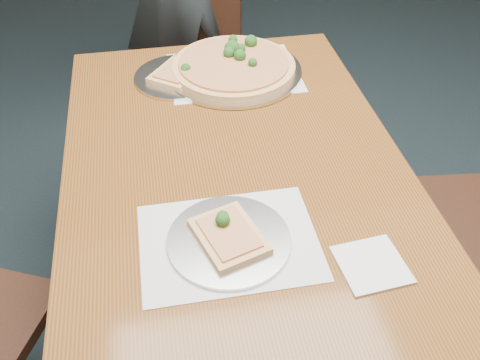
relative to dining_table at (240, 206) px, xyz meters
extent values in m
plane|color=black|center=(0.19, -0.07, -0.66)|extent=(8.00, 8.00, 0.00)
cube|color=#5B3112|center=(0.00, 0.00, 0.07)|extent=(0.90, 1.50, 0.04)
cylinder|color=black|center=(-0.39, 0.69, -0.31)|extent=(0.07, 0.07, 0.70)
cylinder|color=black|center=(0.39, 0.69, -0.31)|extent=(0.07, 0.07, 0.70)
cube|color=black|center=(-0.05, 1.06, -0.21)|extent=(0.55, 0.55, 0.04)
cylinder|color=black|center=(-0.29, 0.96, -0.44)|extent=(0.04, 0.04, 0.43)
cylinder|color=black|center=(-0.15, 1.30, -0.44)|extent=(0.04, 0.04, 0.43)
cylinder|color=black|center=(0.04, 0.83, -0.44)|extent=(0.04, 0.04, 0.43)
cylinder|color=black|center=(0.18, 1.16, -0.44)|extent=(0.04, 0.04, 0.43)
cube|color=black|center=(0.02, 1.24, 0.03)|extent=(0.40, 0.19, 0.44)
cylinder|color=black|center=(-0.53, -0.03, -0.44)|extent=(0.04, 0.04, 0.43)
cylinder|color=black|center=(0.61, 0.20, -0.44)|extent=(0.04, 0.04, 0.43)
cylinder|color=black|center=(0.57, -0.16, -0.44)|extent=(0.04, 0.04, 0.43)
cube|color=white|center=(0.08, 0.53, 0.09)|extent=(0.42, 0.32, 0.00)
cube|color=white|center=(-0.06, -0.20, 0.09)|extent=(0.40, 0.30, 0.00)
cylinder|color=silver|center=(0.08, 0.53, 0.10)|extent=(0.45, 0.45, 0.01)
cylinder|color=tan|center=(0.08, 0.53, 0.12)|extent=(0.40, 0.40, 0.02)
cylinder|color=#E2BE76|center=(0.08, 0.53, 0.13)|extent=(0.36, 0.36, 0.01)
sphere|color=#1A4615|center=(0.10, 0.55, 0.15)|extent=(0.04, 0.04, 0.04)
sphere|color=#1A4615|center=(0.09, 0.61, 0.15)|extent=(0.04, 0.04, 0.04)
sphere|color=#1A4615|center=(0.13, 0.50, 0.14)|extent=(0.03, 0.03, 0.03)
sphere|color=#1A4615|center=(0.10, 0.66, 0.14)|extent=(0.03, 0.03, 0.03)
sphere|color=#1A4615|center=(0.07, 0.57, 0.15)|extent=(0.04, 0.04, 0.04)
sphere|color=#1A4615|center=(0.09, 0.60, 0.15)|extent=(0.04, 0.04, 0.04)
sphere|color=#1A4615|center=(0.15, 0.63, 0.15)|extent=(0.04, 0.04, 0.04)
sphere|color=#1A4615|center=(0.11, 0.60, 0.14)|extent=(0.03, 0.03, 0.03)
sphere|color=#1A4615|center=(0.08, 0.61, 0.14)|extent=(0.04, 0.04, 0.04)
cylinder|color=silver|center=(-0.06, -0.20, 0.10)|extent=(0.28, 0.28, 0.01)
cube|color=tan|center=(-0.06, -0.20, 0.11)|extent=(0.18, 0.20, 0.02)
cube|color=#E2BE76|center=(-0.06, -0.20, 0.12)|extent=(0.14, 0.16, 0.01)
sphere|color=#1A4615|center=(-0.07, -0.17, 0.14)|extent=(0.03, 0.03, 0.03)
sphere|color=#1A4615|center=(-0.07, -0.16, 0.13)|extent=(0.03, 0.03, 0.03)
cylinder|color=silver|center=(-0.11, 0.53, 0.10)|extent=(0.28, 0.28, 0.01)
cube|color=tan|center=(-0.11, 0.53, 0.11)|extent=(0.21, 0.21, 0.02)
cube|color=#E2BE76|center=(-0.11, 0.53, 0.12)|extent=(0.16, 0.17, 0.01)
sphere|color=#1A4615|center=(-0.09, 0.51, 0.13)|extent=(0.03, 0.03, 0.03)
sphere|color=#1A4615|center=(-0.08, 0.51, 0.13)|extent=(0.03, 0.03, 0.03)
cube|color=white|center=(0.23, -0.33, 0.09)|extent=(0.15, 0.15, 0.01)
camera|label=1|loc=(-0.18, -1.00, 1.00)|focal=40.00mm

